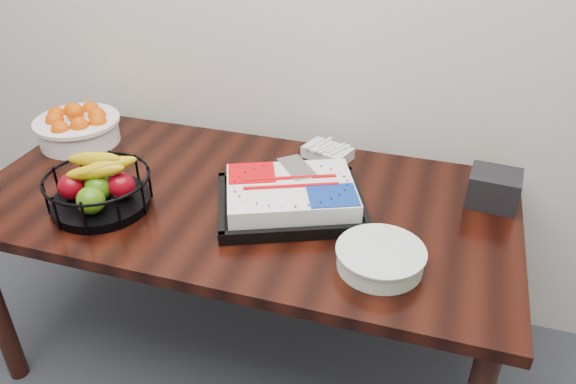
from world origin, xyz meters
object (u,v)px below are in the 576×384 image
(table, at_px, (243,217))
(napkin_box, at_px, (494,188))
(fruit_basket, at_px, (98,187))
(cake_tray, at_px, (291,197))
(tangerine_bowl, at_px, (77,122))
(plate_stack, at_px, (380,258))

(table, height_order, napkin_box, napkin_box)
(napkin_box, bearing_deg, table, -165.51)
(table, xyz_separation_m, fruit_basket, (-0.41, -0.19, 0.16))
(table, xyz_separation_m, napkin_box, (0.80, 0.21, 0.14))
(cake_tray, relative_size, fruit_basket, 1.68)
(cake_tray, xyz_separation_m, napkin_box, (0.62, 0.23, 0.01))
(tangerine_bowl, xyz_separation_m, plate_stack, (1.26, -0.41, -0.06))
(tangerine_bowl, bearing_deg, table, -13.64)
(table, height_order, plate_stack, plate_stack)
(cake_tray, distance_m, fruit_basket, 0.62)
(tangerine_bowl, relative_size, fruit_basket, 0.96)
(tangerine_bowl, relative_size, plate_stack, 1.29)
(cake_tray, relative_size, napkin_box, 3.58)
(cake_tray, xyz_separation_m, fruit_basket, (-0.59, -0.18, 0.03))
(tangerine_bowl, height_order, napkin_box, tangerine_bowl)
(table, xyz_separation_m, tangerine_bowl, (-0.75, 0.18, 0.18))
(tangerine_bowl, distance_m, fruit_basket, 0.51)
(cake_tray, height_order, plate_stack, cake_tray)
(cake_tray, distance_m, tangerine_bowl, 0.96)
(table, distance_m, fruit_basket, 0.48)
(plate_stack, relative_size, napkin_box, 1.58)
(plate_stack, bearing_deg, napkin_box, 55.71)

